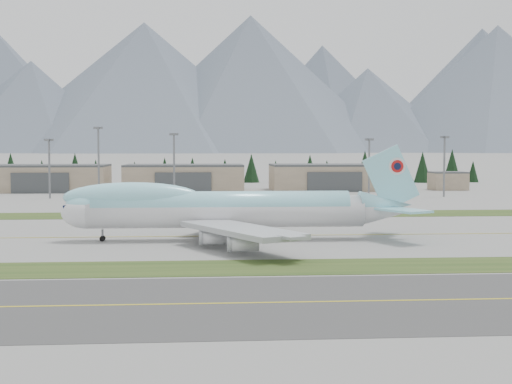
{
  "coord_description": "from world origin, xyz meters",
  "views": [
    {
      "loc": [
        -6.88,
        -142.87,
        18.0
      ],
      "look_at": [
        4.59,
        13.84,
        8.0
      ],
      "focal_mm": 50.0,
      "sensor_mm": 36.0,
      "label": 1
    }
  ],
  "objects": [
    {
      "name": "mountain_ridge_rear",
      "position": [
        71.08,
        2900.0,
        259.93
      ],
      "size": [
        4480.03,
        1076.11,
        538.05
      ],
      "color": "#485160",
      "rests_on": "ground"
    },
    {
      "name": "floodlight_masts",
      "position": [
        1.43,
        109.39,
        15.64
      ],
      "size": [
        142.86,
        8.26,
        25.0
      ],
      "color": "slate",
      "rests_on": "ground"
    },
    {
      "name": "hangar_center",
      "position": [
        -15.0,
        149.9,
        5.39
      ],
      "size": [
        48.0,
        26.6,
        10.8
      ],
      "color": "gray",
      "rests_on": "ground"
    },
    {
      "name": "service_vehicle_c",
      "position": [
        64.88,
        118.02,
        0.0
      ],
      "size": [
        2.68,
        4.68,
        1.28
      ],
      "primitive_type": "imported",
      "rotation": [
        0.0,
        0.0,
        -0.21
      ],
      "color": "#B9BBBF",
      "rests_on": "ground"
    },
    {
      "name": "control_shed",
      "position": [
        95.0,
        148.0,
        3.8
      ],
      "size": [
        14.0,
        12.0,
        7.6
      ],
      "color": "gray",
      "rests_on": "ground"
    },
    {
      "name": "grass_strip_near",
      "position": [
        0.0,
        -38.0,
        0.0
      ],
      "size": [
        400.0,
        14.0,
        0.08
      ],
      "primitive_type": "cube",
      "color": "#243F16",
      "rests_on": "ground"
    },
    {
      "name": "asphalt_taxiway",
      "position": [
        0.0,
        -62.0,
        0.0
      ],
      "size": [
        400.0,
        32.0,
        0.04
      ],
      "primitive_type": "cube",
      "color": "#3D3D3D",
      "rests_on": "ground"
    },
    {
      "name": "ground",
      "position": [
        0.0,
        0.0,
        0.0
      ],
      "size": [
        7000.0,
        7000.0,
        0.0
      ],
      "primitive_type": "plane",
      "color": "slate",
      "rests_on": "ground"
    },
    {
      "name": "service_vehicle_a",
      "position": [
        -27.51,
        125.95,
        0.0
      ],
      "size": [
        2.94,
        3.88,
        1.23
      ],
      "primitive_type": "imported",
      "rotation": [
        0.0,
        0.0,
        0.47
      ],
      "color": "white",
      "rests_on": "ground"
    },
    {
      "name": "hangar_right",
      "position": [
        45.0,
        149.9,
        5.39
      ],
      "size": [
        48.0,
        26.6,
        10.8
      ],
      "color": "gray",
      "rests_on": "ground"
    },
    {
      "name": "mountain_ridge_front",
      "position": [
        -47.8,
        2222.8,
        225.91
      ],
      "size": [
        4319.13,
        1227.16,
        502.79
      ],
      "color": "#485160",
      "rests_on": "ground"
    },
    {
      "name": "conifer_belt",
      "position": [
        9.2,
        212.24,
        7.24
      ],
      "size": [
        268.04,
        15.7,
        16.95
      ],
      "color": "black",
      "rests_on": "ground"
    },
    {
      "name": "service_vehicle_b",
      "position": [
        12.16,
        124.88,
        0.0
      ],
      "size": [
        4.08,
        1.62,
        1.32
      ],
      "primitive_type": "imported",
      "rotation": [
        0.0,
        0.0,
        1.63
      ],
      "color": "gold",
      "rests_on": "ground"
    },
    {
      "name": "hangar_left",
      "position": [
        -70.0,
        149.9,
        5.39
      ],
      "size": [
        48.0,
        26.6,
        10.8
      ],
      "color": "gray",
      "rests_on": "ground"
    },
    {
      "name": "boeing_747_freighter",
      "position": [
        -3.29,
        -6.13,
        6.09
      ],
      "size": [
        69.34,
        60.53,
        18.46
      ],
      "rotation": [
        0.0,
        0.0,
        -0.0
      ],
      "color": "silver",
      "rests_on": "ground"
    },
    {
      "name": "taxiway_line_main",
      "position": [
        0.0,
        0.0,
        0.0
      ],
      "size": [
        400.0,
        0.4,
        0.02
      ],
      "primitive_type": "cube",
      "color": "gold",
      "rests_on": "ground"
    },
    {
      "name": "taxiway_line_near",
      "position": [
        0.0,
        -62.0,
        0.0
      ],
      "size": [
        400.0,
        0.4,
        0.02
      ],
      "primitive_type": "cube",
      "color": "gold",
      "rests_on": "ground"
    },
    {
      "name": "grass_strip_far",
      "position": [
        0.0,
        45.0,
        0.0
      ],
      "size": [
        400.0,
        18.0,
        0.08
      ],
      "primitive_type": "cube",
      "color": "#243F16",
      "rests_on": "ground"
    }
  ]
}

